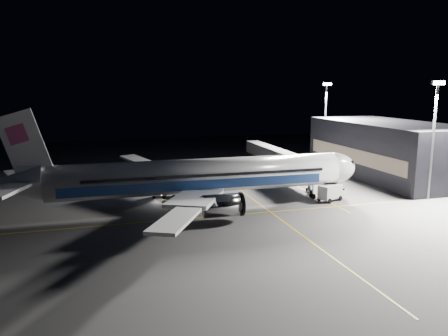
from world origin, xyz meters
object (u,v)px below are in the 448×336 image
safety_cone_b (169,189)px  safety_cone_a (163,202)px  service_truck (332,192)px  baggage_tug (160,193)px  floodlight_mast_north (325,116)px  safety_cone_c (144,189)px  airliner (194,177)px  floodlight_mast_south (434,130)px  jet_bridge (281,157)px

safety_cone_b → safety_cone_a: bearing=-105.7°
service_truck → baggage_tug: (-28.86, 10.08, -0.74)m
floodlight_mast_north → safety_cone_c: bearing=-159.5°
airliner → safety_cone_a: (-4.66, 4.00, -4.87)m
floodlight_mast_north → floodlight_mast_south: 38.00m
airliner → jet_bridge: size_ratio=1.79×
service_truck → safety_cone_b: service_truck is taller
airliner → safety_cone_b: (-2.25, 12.61, -4.87)m
floodlight_mast_north → floodlight_mast_south: size_ratio=1.00×
airliner → floodlight_mast_north: 52.56m
safety_cone_b → jet_bridge: bearing=12.1°
baggage_tug → safety_cone_c: size_ratio=4.97×
floodlight_mast_north → baggage_tug: 52.95m
airliner → safety_cone_c: (-6.92, 14.00, -4.88)m
floodlight_mast_north → safety_cone_b: bearing=-155.9°
safety_cone_c → airliner: bearing=-63.7°
floodlight_mast_north → floodlight_mast_south: same height
floodlight_mast_south → safety_cone_b: floodlight_mast_south is taller
floodlight_mast_north → safety_cone_b: size_ratio=35.42×
safety_cone_b → floodlight_mast_south: bearing=-23.3°
airliner → safety_cone_b: airliner is taller
jet_bridge → service_truck: (1.11, -20.14, -3.07)m
jet_bridge → floodlight_mast_north: (18.00, 13.93, 7.79)m
baggage_tug → floodlight_mast_north: bearing=46.9°
jet_bridge → floodlight_mast_south: bearing=-53.2°
baggage_tug → safety_cone_b: bearing=81.4°
floodlight_mast_north → service_truck: size_ratio=3.51×
safety_cone_a → service_truck: bearing=-11.9°
airliner → safety_cone_b: 13.70m
airliner → baggage_tug: bearing=120.3°
floodlight_mast_south → service_truck: floodlight_mast_south is taller
airliner → safety_cone_a: bearing=139.4°
floodlight_mast_north → safety_cone_b: floodlight_mast_north is taller
airliner → safety_cone_c: 16.36m
airliner → safety_cone_c: airliner is taller
baggage_tug → jet_bridge: bearing=39.1°
floodlight_mast_south → safety_cone_c: size_ratio=37.06×
safety_cone_c → jet_bridge: bearing=7.7°
safety_cone_c → service_truck: bearing=-27.3°
baggage_tug → service_truck: bearing=-0.0°
airliner → floodlight_mast_north: size_ratio=2.97×
floodlight_mast_north → safety_cone_a: bearing=-148.5°
safety_cone_c → safety_cone_a: bearing=-77.3°
airliner → floodlight_mast_south: (41.08, -6.01, 7.21)m
airliner → service_truck: bearing=-4.9°
baggage_tug → safety_cone_c: 6.43m
floodlight_mast_north → baggage_tug: bearing=-152.3°
safety_cone_a → safety_cone_c: 10.25m
jet_bridge → safety_cone_b: jet_bridge is taller
service_truck → safety_cone_c: service_truck is taller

